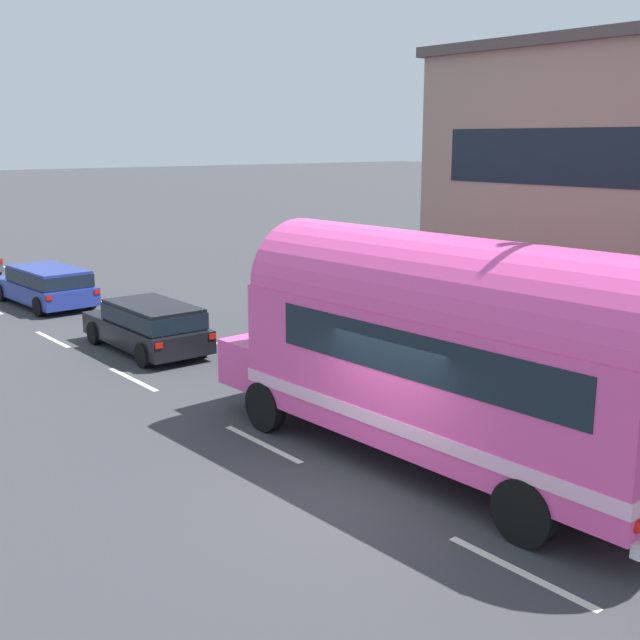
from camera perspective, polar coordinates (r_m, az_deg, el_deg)
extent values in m
plane|color=#38383D|center=(13.39, 3.10, -12.27)|extent=(300.00, 300.00, 0.00)
cube|color=silver|center=(11.54, 14.06, -16.99)|extent=(0.14, 2.40, 0.01)
cube|color=silver|center=(15.44, -4.12, -8.78)|extent=(0.14, 2.40, 0.01)
cube|color=silver|center=(19.89, -13.20, -4.13)|extent=(0.14, 2.40, 0.01)
cube|color=silver|center=(24.46, -18.54, -1.31)|extent=(0.14, 2.40, 0.01)
cube|color=silver|center=(24.63, -9.84, -0.74)|extent=(0.12, 80.00, 0.01)
cube|color=#EA4C9E|center=(13.82, 9.11, -3.85)|extent=(2.74, 8.15, 2.30)
cylinder|color=#EA4C9E|center=(13.54, 9.28, 0.82)|extent=(2.68, 8.05, 2.45)
cube|color=#EA4C9E|center=(17.26, -2.97, -2.68)|extent=(2.30, 1.37, 0.95)
cube|color=#F4B2D6|center=(14.02, 9.01, -6.40)|extent=(2.78, 8.20, 0.24)
cube|color=black|center=(13.48, 10.17, -1.67)|extent=(2.71, 6.36, 0.76)
sphere|color=red|center=(11.26, 21.58, -13.49)|extent=(0.20, 0.20, 0.20)
cube|color=black|center=(16.50, -1.73, 1.34)|extent=(2.14, 0.16, 0.96)
cube|color=silver|center=(17.83, -4.33, -2.62)|extent=(0.90, 0.13, 0.56)
cylinder|color=black|center=(15.95, -3.93, -6.16)|extent=(0.29, 1.01, 1.00)
cylinder|color=black|center=(17.39, 2.25, -4.53)|extent=(0.29, 1.01, 1.00)
cylinder|color=black|center=(12.02, 14.34, -13.09)|extent=(0.29, 1.01, 1.00)
cylinder|color=black|center=(13.87, 19.98, -9.90)|extent=(0.29, 1.01, 1.00)
cube|color=black|center=(22.42, -12.30, -0.82)|extent=(1.82, 4.48, 0.60)
cube|color=black|center=(21.88, -11.81, 0.42)|extent=(1.61, 3.02, 0.55)
cube|color=black|center=(21.89, -11.81, 0.34)|extent=(1.67, 3.06, 0.43)
cube|color=red|center=(20.10, -11.42, -1.81)|extent=(0.20, 0.04, 0.14)
cube|color=red|center=(20.82, -7.67, -1.16)|extent=(0.20, 0.04, 0.14)
cylinder|color=black|center=(23.49, -15.79, -0.90)|extent=(0.21, 0.64, 0.64)
cylinder|color=black|center=(24.17, -12.10, -0.32)|extent=(0.21, 0.64, 0.64)
cylinder|color=black|center=(20.78, -12.47, -2.46)|extent=(0.21, 0.64, 0.64)
cylinder|color=black|center=(21.55, -8.44, -1.76)|extent=(0.21, 0.64, 0.64)
cube|color=navy|center=(29.57, -19.05, 2.01)|extent=(2.06, 4.82, 0.60)
cube|color=navy|center=(29.04, -18.77, 3.00)|extent=(1.81, 3.37, 0.55)
cube|color=black|center=(29.04, -18.76, 2.95)|extent=(1.87, 3.41, 0.43)
cube|color=red|center=(27.05, -18.73, 1.48)|extent=(0.20, 0.05, 0.14)
cube|color=red|center=(27.71, -15.59, 1.95)|extent=(0.20, 0.05, 0.14)
cylinder|color=black|center=(30.84, -21.77, 1.84)|extent=(0.22, 0.65, 0.64)
cylinder|color=black|center=(31.47, -18.68, 2.28)|extent=(0.22, 0.65, 0.64)
cylinder|color=black|center=(27.74, -19.40, 0.90)|extent=(0.22, 0.65, 0.64)
cylinder|color=black|center=(28.45, -16.03, 1.41)|extent=(0.22, 0.65, 0.64)
cube|color=red|center=(36.12, -21.84, 3.92)|extent=(0.20, 0.04, 0.14)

